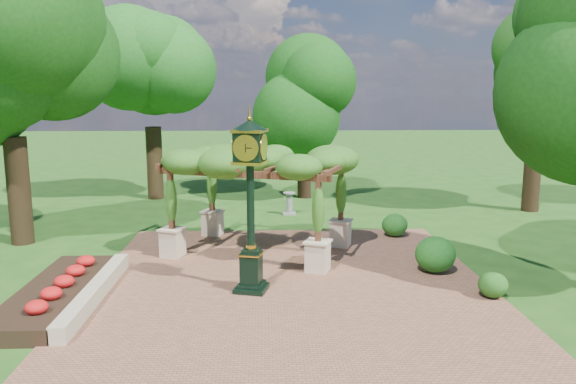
{
  "coord_description": "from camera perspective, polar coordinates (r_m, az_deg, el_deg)",
  "views": [
    {
      "loc": [
        -0.59,
        -12.18,
        4.81
      ],
      "look_at": [
        0.0,
        2.5,
        2.2
      ],
      "focal_mm": 35.0,
      "sensor_mm": 36.0,
      "label": 1
    }
  ],
  "objects": [
    {
      "name": "ground",
      "position": [
        13.11,
        0.45,
        -11.45
      ],
      "size": [
        120.0,
        120.0,
        0.0
      ],
      "primitive_type": "plane",
      "color": "#1E4714",
      "rests_on": "ground"
    },
    {
      "name": "flower_bed",
      "position": [
        14.37,
        -22.47,
        -9.52
      ],
      "size": [
        1.5,
        5.0,
        0.36
      ],
      "primitive_type": "cube",
      "color": "red",
      "rests_on": "ground"
    },
    {
      "name": "border_wall",
      "position": [
        14.08,
        -18.99,
        -9.61
      ],
      "size": [
        0.35,
        5.0,
        0.4
      ],
      "primitive_type": "cube",
      "color": "#C6B793",
      "rests_on": "ground"
    },
    {
      "name": "brick_plaza",
      "position": [
        14.04,
        0.25,
        -9.88
      ],
      "size": [
        10.0,
        12.0,
        0.04
      ],
      "primitive_type": "cube",
      "color": "brown",
      "rests_on": "ground"
    },
    {
      "name": "tree_west_near",
      "position": [
        19.63,
        -26.65,
        12.79
      ],
      "size": [
        4.86,
        4.86,
        8.87
      ],
      "color": "black",
      "rests_on": "ground"
    },
    {
      "name": "tree_west_far",
      "position": [
        26.16,
        -13.77,
        11.97
      ],
      "size": [
        4.15,
        4.15,
        8.48
      ],
      "color": "#302312",
      "rests_on": "ground"
    },
    {
      "name": "shrub_mid",
      "position": [
        15.66,
        14.73,
        -6.15
      ],
      "size": [
        1.1,
        1.1,
        0.97
      ],
      "primitive_type": "ellipsoid",
      "rotation": [
        0.0,
        0.0,
        0.03
      ],
      "color": "#1B5818",
      "rests_on": "brick_plaza"
    },
    {
      "name": "tree_north",
      "position": [
        25.67,
        1.71,
        9.52
      ],
      "size": [
        3.75,
        3.75,
        6.66
      ],
      "color": "#362015",
      "rests_on": "ground"
    },
    {
      "name": "sundial",
      "position": [
        22.36,
        0.13,
        -1.32
      ],
      "size": [
        0.51,
        0.51,
        0.9
      ],
      "rotation": [
        0.0,
        0.0,
        0.02
      ],
      "color": "gray",
      "rests_on": "ground"
    },
    {
      "name": "shrub_back",
      "position": [
        19.21,
        10.79,
        -3.31
      ],
      "size": [
        0.91,
        0.91,
        0.77
      ],
      "primitive_type": "ellipsoid",
      "rotation": [
        0.0,
        0.0,
        0.07
      ],
      "color": "#1F5B1A",
      "rests_on": "brick_plaza"
    },
    {
      "name": "tree_east_far",
      "position": [
        24.82,
        24.37,
        12.94
      ],
      "size": [
        4.13,
        4.13,
        9.38
      ],
      "color": "black",
      "rests_on": "ground"
    },
    {
      "name": "pedestal_clock",
      "position": [
        13.3,
        -3.85,
        0.22
      ],
      "size": [
        1.02,
        1.02,
        4.24
      ],
      "rotation": [
        0.0,
        0.0,
        -0.25
      ],
      "color": "black",
      "rests_on": "brick_plaza"
    },
    {
      "name": "shrub_front",
      "position": [
        14.23,
        20.1,
        -8.83
      ],
      "size": [
        0.8,
        0.8,
        0.62
      ],
      "primitive_type": "ellipsoid",
      "rotation": [
        0.0,
        0.0,
        0.18
      ],
      "color": "#1F5016",
      "rests_on": "brick_plaza"
    },
    {
      "name": "pergola",
      "position": [
        16.72,
        -3.01,
        2.69
      ],
      "size": [
        5.95,
        4.82,
        3.24
      ],
      "rotation": [
        0.0,
        0.0,
        -0.36
      ],
      "color": "beige",
      "rests_on": "brick_plaza"
    }
  ]
}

